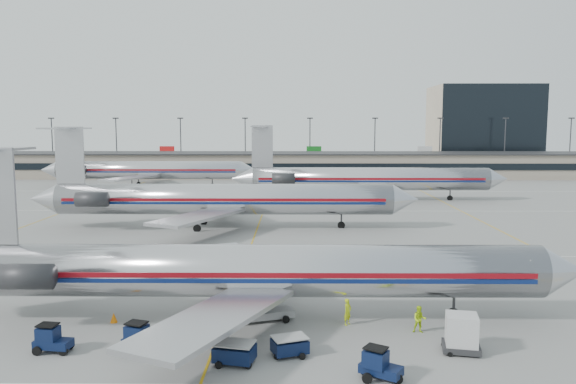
{
  "coord_description": "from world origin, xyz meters",
  "views": [
    {
      "loc": [
        4.64,
        -44.39,
        12.69
      ],
      "look_at": [
        3.86,
        26.13,
        4.5
      ],
      "focal_mm": 35.0,
      "sensor_mm": 36.0,
      "label": 1
    }
  ],
  "objects_px": {
    "tug_center": "(140,338)",
    "uld_container": "(461,333)",
    "jet_second_row": "(217,199)",
    "jet_foreground": "(242,270)",
    "belt_loader": "(268,312)"
  },
  "relations": [
    {
      "from": "tug_center",
      "to": "belt_loader",
      "type": "bearing_deg",
      "value": 54.76
    },
    {
      "from": "jet_foreground",
      "to": "tug_center",
      "type": "relative_size",
      "value": 18.79
    },
    {
      "from": "jet_foreground",
      "to": "uld_container",
      "type": "distance_m",
      "value": 14.18
    },
    {
      "from": "jet_second_row",
      "to": "uld_container",
      "type": "distance_m",
      "value": 43.73
    },
    {
      "from": "uld_container",
      "to": "jet_second_row",
      "type": "bearing_deg",
      "value": 127.2
    },
    {
      "from": "jet_foreground",
      "to": "belt_loader",
      "type": "bearing_deg",
      "value": -10.23
    },
    {
      "from": "tug_center",
      "to": "jet_foreground",
      "type": "bearing_deg",
      "value": 64.38
    },
    {
      "from": "jet_foreground",
      "to": "belt_loader",
      "type": "height_order",
      "value": "jet_foreground"
    },
    {
      "from": "belt_loader",
      "to": "jet_foreground",
      "type": "bearing_deg",
      "value": 151.01
    },
    {
      "from": "jet_foreground",
      "to": "uld_container",
      "type": "bearing_deg",
      "value": -22.86
    },
    {
      "from": "jet_foreground",
      "to": "tug_center",
      "type": "distance_m",
      "value": 8.13
    },
    {
      "from": "tug_center",
      "to": "uld_container",
      "type": "height_order",
      "value": "uld_container"
    },
    {
      "from": "jet_foreground",
      "to": "tug_center",
      "type": "xyz_separation_m",
      "value": [
        -5.34,
        -5.58,
        -2.54
      ]
    },
    {
      "from": "uld_container",
      "to": "jet_foreground",
      "type": "bearing_deg",
      "value": 168.21
    },
    {
      "from": "tug_center",
      "to": "uld_container",
      "type": "relative_size",
      "value": 0.99
    }
  ]
}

